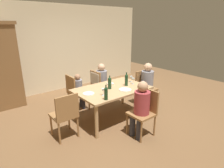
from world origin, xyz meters
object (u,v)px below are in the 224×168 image
object	(u,v)px
dinner_plate_host	(89,94)
dinner_plate_guest_left	(125,90)
wine_bottle_dark_red	(110,83)
wine_bottle_short_olive	(126,80)
dining_table	(112,92)
chair_far_right	(98,83)
wine_bottle_tall_green	(106,93)
wine_glass_near_left	(131,78)
chair_left_end	(65,113)
chair_near	(145,109)
person_man_guest	(148,82)
person_child_small	(79,88)
wine_glass_centre	(133,80)
chair_right_end	(144,85)
wine_glass_near_right	(143,83)
wine_glass_far	(103,90)
person_man_bearded	(102,80)
person_woman_host	(141,105)
chair_far_left	(75,90)

from	to	relation	value
dinner_plate_host	dinner_plate_guest_left	size ratio (longest dim) A/B	0.87
wine_bottle_dark_red	wine_bottle_short_olive	bearing A→B (deg)	-8.87
dining_table	chair_far_right	size ratio (longest dim) A/B	1.76
wine_bottle_tall_green	wine_glass_near_left	world-z (taller)	wine_bottle_tall_green
dining_table	chair_left_end	xyz separation A→B (m)	(-1.19, -0.09, -0.12)
chair_near	person_man_guest	distance (m)	1.42
chair_near	person_child_small	world-z (taller)	person_child_small
person_child_small	wine_glass_near_left	xyz separation A→B (m)	(1.00, -0.83, 0.29)
wine_glass_centre	dinner_plate_host	xyz separation A→B (m)	(-1.18, 0.11, -0.10)
chair_left_end	chair_right_end	bearing A→B (deg)	4.18
wine_glass_near_left	wine_glass_near_right	size ratio (longest dim) A/B	1.00
wine_bottle_dark_red	chair_far_right	bearing A→B (deg)	71.46
person_child_small	wine_glass_far	world-z (taller)	person_child_small
chair_near	wine_bottle_tall_green	bearing A→B (deg)	51.60
person_man_bearded	wine_bottle_dark_red	distance (m)	1.03
person_man_bearded	chair_right_end	bearing A→B (deg)	44.41
wine_bottle_tall_green	chair_right_end	bearing A→B (deg)	17.28
person_man_guest	dinner_plate_guest_left	xyz separation A→B (m)	(-1.03, -0.24, 0.08)
person_man_bearded	wine_bottle_short_olive	distance (m)	0.99
dining_table	wine_glass_near_left	distance (m)	0.69
wine_glass_near_left	wine_glass_centre	world-z (taller)	same
chair_near	wine_bottle_tall_green	distance (m)	0.82
chair_far_right	chair_left_end	distance (m)	1.74
person_man_bearded	wine_bottle_dark_red	size ratio (longest dim) A/B	3.68
chair_far_right	person_child_small	bearing A→B (deg)	-90.00
chair_left_end	wine_bottle_tall_green	size ratio (longest dim) A/B	3.06
chair_far_right	chair_left_end	size ratio (longest dim) A/B	1.00
dinner_plate_host	person_man_bearded	bearing A→B (deg)	41.43
wine_glass_near_right	wine_glass_centre	bearing A→B (deg)	87.26
chair_right_end	wine_bottle_short_olive	size ratio (longest dim) A/B	2.88
person_woman_host	wine_bottle_short_olive	xyz separation A→B (m)	(0.41, 0.85, 0.23)
wine_glass_near_right	wine_glass_far	xyz separation A→B (m)	(-0.98, 0.18, 0.00)
wine_bottle_dark_red	wine_bottle_short_olive	distance (m)	0.44
chair_near	chair_far_right	xyz separation A→B (m)	(0.15, 1.81, 0.06)
wine_bottle_short_olive	person_child_small	bearing A→B (deg)	126.81
chair_far_left	wine_glass_near_left	size ratio (longest dim) A/B	6.17
wine_glass_near_right	chair_left_end	bearing A→B (deg)	169.68
chair_far_left	wine_bottle_tall_green	world-z (taller)	wine_bottle_tall_green
dining_table	person_man_bearded	world-z (taller)	person_man_bearded
chair_left_end	person_man_bearded	bearing A→B (deg)	32.08
chair_near	chair_far_right	distance (m)	1.82
chair_right_end	person_child_small	xyz separation A→B (m)	(-1.53, 0.82, 0.03)
chair_near	person_man_guest	xyz separation A→B (m)	(1.10, 0.88, 0.13)
wine_bottle_tall_green	person_woman_host	bearing A→B (deg)	-44.46
chair_far_right	person_man_bearded	xyz separation A→B (m)	(0.15, 0.00, 0.05)
chair_right_end	dinner_plate_guest_left	bearing A→B (deg)	18.74
person_woman_host	wine_glass_far	distance (m)	0.81
chair_far_right	wine_bottle_short_olive	xyz separation A→B (m)	(0.14, -0.96, 0.29)
wine_glass_centre	wine_glass_near_right	size ratio (longest dim) A/B	1.00
wine_glass_near_right	person_child_small	bearing A→B (deg)	124.73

